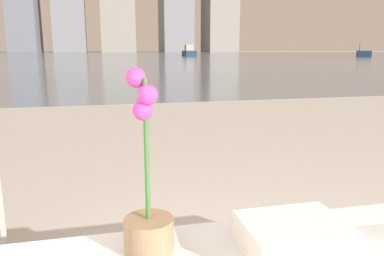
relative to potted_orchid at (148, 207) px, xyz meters
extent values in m
cylinder|color=#8C6B4C|center=(0.00, 0.00, -0.07)|extent=(0.12, 0.12, 0.08)
cylinder|color=#38662D|center=(0.00, 0.00, 0.14)|extent=(0.01, 0.01, 0.33)
sphere|color=#CC3899|center=(-0.02, 0.02, 0.31)|extent=(0.05, 0.05, 0.05)
sphere|color=#CC3899|center=(0.01, -0.01, 0.27)|extent=(0.05, 0.05, 0.05)
sphere|color=#CC3899|center=(0.00, 0.00, 0.23)|extent=(0.05, 0.05, 0.05)
cube|color=silver|center=(0.34, -0.09, -0.09)|extent=(0.24, 0.19, 0.04)
cube|color=silver|center=(0.34, -0.09, -0.05)|extent=(0.24, 0.19, 0.04)
cube|color=slate|center=(0.42, 61.06, -0.63)|extent=(180.00, 110.00, 0.01)
cube|color=navy|center=(32.96, 42.25, -0.24)|extent=(3.62, 4.47, 0.76)
cube|color=#B2A893|center=(32.96, 42.25, 0.57)|extent=(1.80, 1.96, 0.87)
cube|color=navy|center=(11.85, 51.79, -0.25)|extent=(1.69, 4.31, 0.74)
cube|color=#B2A893|center=(11.85, 51.79, 0.54)|extent=(1.14, 1.64, 0.85)
camera|label=1|loc=(-0.09, -0.83, 0.37)|focal=35.00mm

